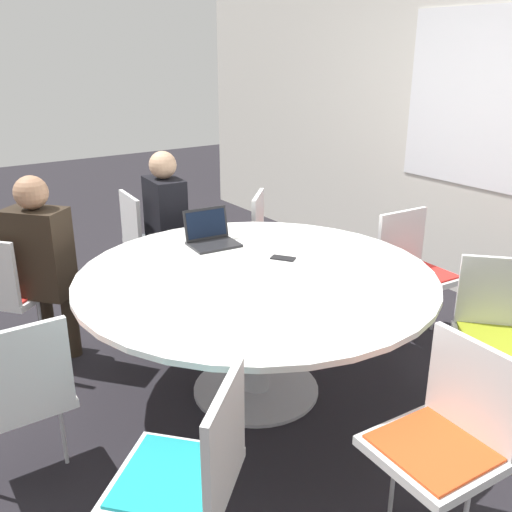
# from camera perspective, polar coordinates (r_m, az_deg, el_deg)

# --- Properties ---
(ground_plane) EXTENTS (16.00, 16.00, 0.00)m
(ground_plane) POSITION_cam_1_polar(r_m,az_deg,el_deg) (3.48, 0.00, -13.23)
(ground_plane) COLOR black
(wall_back) EXTENTS (8.00, 0.07, 2.70)m
(wall_back) POSITION_cam_1_polar(r_m,az_deg,el_deg) (4.59, 23.97, 11.44)
(wall_back) COLOR silver
(wall_back) RESTS_ON ground_plane
(conference_table) EXTENTS (1.97, 1.97, 0.75)m
(conference_table) POSITION_cam_1_polar(r_m,az_deg,el_deg) (3.17, 0.00, -3.61)
(conference_table) COLOR #B7B7BC
(conference_table) RESTS_ON ground_plane
(chair_0) EXTENTS (0.48, 0.46, 0.87)m
(chair_0) POSITION_cam_1_polar(r_m,az_deg,el_deg) (4.56, -10.77, 1.99)
(chair_0) COLOR silver
(chair_0) RESTS_ON ground_plane
(chair_1) EXTENTS (0.61, 0.61, 0.87)m
(chair_1) POSITION_cam_1_polar(r_m,az_deg,el_deg) (3.86, -23.94, -2.82)
(chair_1) COLOR silver
(chair_1) RESTS_ON ground_plane
(chair_2) EXTENTS (0.42, 0.44, 0.87)m
(chair_2) POSITION_cam_1_polar(r_m,az_deg,el_deg) (2.73, -22.81, -12.22)
(chair_2) COLOR silver
(chair_2) RESTS_ON ground_plane
(chair_3) EXTENTS (0.61, 0.61, 0.87)m
(chair_3) POSITION_cam_1_polar(r_m,az_deg,el_deg) (2.15, -6.52, -20.37)
(chair_3) COLOR silver
(chair_3) RESTS_ON ground_plane
(chair_4) EXTENTS (0.46, 0.44, 0.87)m
(chair_4) POSITION_cam_1_polar(r_m,az_deg,el_deg) (2.41, 18.52, -16.29)
(chair_4) COLOR silver
(chair_4) RESTS_ON ground_plane
(chair_5) EXTENTS (0.61, 0.61, 0.87)m
(chair_5) POSITION_cam_1_polar(r_m,az_deg,el_deg) (3.30, 23.10, -6.54)
(chair_5) COLOR silver
(chair_5) RESTS_ON ground_plane
(chair_6) EXTENTS (0.44, 0.46, 0.87)m
(chair_6) POSITION_cam_1_polar(r_m,az_deg,el_deg) (4.04, 15.42, -0.78)
(chair_6) COLOR silver
(chair_6) RESTS_ON ground_plane
(chair_7) EXTENTS (0.61, 0.61, 0.87)m
(chair_7) POSITION_cam_1_polar(r_m,az_deg,el_deg) (4.43, 1.83, 1.77)
(chair_7) COLOR silver
(chair_7) RESTS_ON ground_plane
(person_0) EXTENTS (0.38, 0.28, 1.22)m
(person_0) POSITION_cam_1_polar(r_m,az_deg,el_deg) (4.32, -8.83, 3.74)
(person_0) COLOR black
(person_0) RESTS_ON ground_plane
(person_1) EXTENTS (0.42, 0.40, 1.22)m
(person_1) POSITION_cam_1_polar(r_m,az_deg,el_deg) (3.72, -20.67, -0.04)
(person_1) COLOR #2D2319
(person_1) RESTS_ON ground_plane
(laptop) EXTENTS (0.27, 0.31, 0.21)m
(laptop) POSITION_cam_1_polar(r_m,az_deg,el_deg) (3.59, -4.57, 2.04)
(laptop) COLOR #232326
(laptop) RESTS_ON conference_table
(cell_phone) EXTENTS (0.16, 0.14, 0.01)m
(cell_phone) POSITION_cam_1_polar(r_m,az_deg,el_deg) (3.34, 2.72, -0.22)
(cell_phone) COLOR black
(cell_phone) RESTS_ON conference_table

